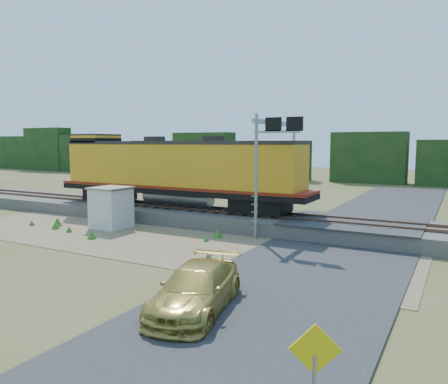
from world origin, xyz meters
The scene contains 12 objects.
ground centered at (0.00, 0.00, 0.00)m, with size 140.00×140.00×0.00m, color #475123.
ballast centered at (0.00, 6.00, 0.40)m, with size 70.00×5.00×0.80m, color slate.
rails centered at (0.00, 6.00, 0.88)m, with size 70.00×1.54×0.16m.
dirt_shoulder centered at (-2.00, 0.50, 0.01)m, with size 26.00×8.00×0.03m, color #8C7754.
road centered at (7.00, 0.74, 0.09)m, with size 7.00×66.00×0.86m.
tree_line_north centered at (0.00, 38.00, 3.07)m, with size 130.00×3.00×6.50m.
weed_clumps centered at (-3.50, 0.10, 0.00)m, with size 15.00×6.20×0.56m, color #377120, non-canonical shape.
locomotive centered at (-4.51, 6.00, 3.26)m, with size 18.10×2.76×4.67m.
shed centered at (-6.00, 1.72, 1.24)m, with size 2.08×2.08×2.44m.
signal_gantry centered at (2.94, 5.36, 4.90)m, with size 2.57×6.20×6.48m.
road_sign centered at (10.16, -11.10, 1.47)m, with size 0.75×0.36×2.33m.
car centered at (5.17, -6.61, 0.68)m, with size 1.90×4.66×1.35m, color #B59F43.
Camera 1 is at (11.97, -17.24, 5.02)m, focal length 35.00 mm.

